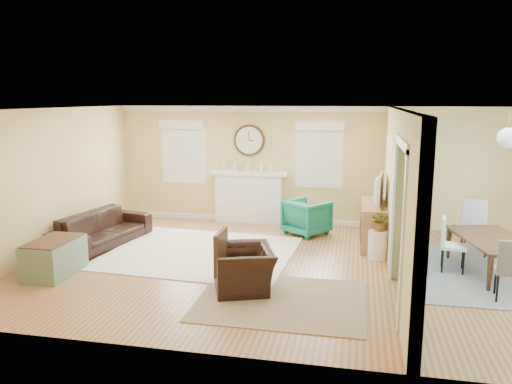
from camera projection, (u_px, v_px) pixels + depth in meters
The scene contains 26 objects.
floor at pixel (300, 268), 8.25m from camera, with size 9.00×9.00×0.00m, color brown.
wall_back at pixel (317, 166), 10.89m from camera, with size 9.00×0.02×2.60m, color tan.
wall_front at pixel (268, 244), 5.12m from camera, with size 9.00×0.02×2.60m, color tan.
wall_left at pixel (50, 182), 8.90m from camera, with size 0.02×6.00×2.60m, color tan.
ceiling at pixel (302, 109), 7.76m from camera, with size 9.00×6.00×0.02m, color white.
partition at pixel (397, 188), 7.97m from camera, with size 0.17×6.00×2.60m.
fireplace at pixel (249, 196), 11.21m from camera, with size 1.70×0.30×1.17m.
wall_clock at pixel (249, 140), 11.06m from camera, with size 0.70×0.07×0.70m.
window_left at pixel (183, 148), 11.38m from camera, with size 1.05×0.13×1.42m.
window_right at pixel (319, 150), 10.77m from camera, with size 1.05×0.13×1.42m.
pendant at pixel (508, 138), 7.25m from camera, with size 0.30×0.30×0.55m.
rug_cream at pixel (201, 252), 9.06m from camera, with size 3.26×2.83×0.02m, color #F1E7CB.
rug_jute at pixel (282, 300), 6.93m from camera, with size 2.31×1.89×0.01m, color #9C8264.
rug_grey at pixel (492, 273), 8.01m from camera, with size 2.40×3.01×0.01m, color gray.
sofa at pixel (102, 229), 9.54m from camera, with size 2.15×0.84×0.63m, color black.
eames_chair at pixel (244, 269), 7.30m from camera, with size 0.97×0.84×0.63m, color black.
green_chair at pixel (307, 217), 10.25m from camera, with size 0.77×0.79×0.72m, color #166C53.
trunk at pixel (54, 257), 7.91m from camera, with size 0.62×1.00×0.57m.
credenza at pixel (374, 224), 9.55m from camera, with size 0.52×1.54×0.80m.
tv at pixel (375, 189), 9.42m from camera, with size 0.98×0.13×0.56m, color black.
garden_stool at pixel (378, 245), 8.71m from camera, with size 0.34×0.34×0.50m, color white.
potted_plant at pixel (379, 220), 8.63m from camera, with size 0.34×0.29×0.38m, color #337F33.
dining_table at pixel (493, 256), 7.95m from camera, with size 1.68×0.94×0.59m, color #4A2D1C.
dining_chair_n at pixel (475, 223), 8.88m from camera, with size 0.46×0.46×0.98m.
dining_chair_s at pixel (511, 264), 6.85m from camera, with size 0.45×0.45×0.89m.
dining_chair_w at pixel (454, 240), 8.02m from camera, with size 0.44×0.44×0.88m.
Camera 1 is at (0.87, -7.85, 2.77)m, focal length 35.00 mm.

